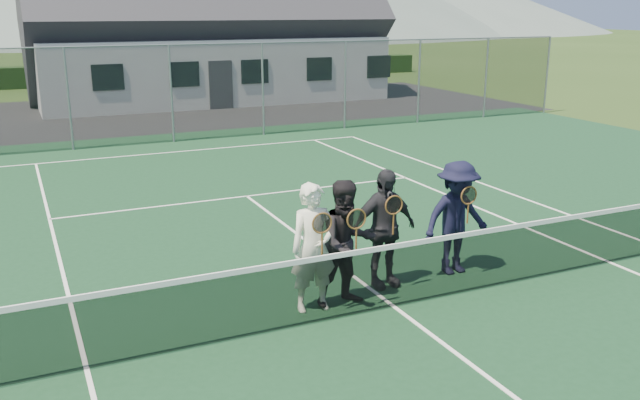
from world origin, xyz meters
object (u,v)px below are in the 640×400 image
object	(u,v)px
clubhouse	(204,10)
player_c	(384,228)
player_d	(457,218)
tennis_net	(395,273)
player_a	(314,248)
player_b	(347,243)

from	to	relation	value
clubhouse	player_c	world-z (taller)	clubhouse
player_d	tennis_net	bearing A→B (deg)	-154.04
player_a	player_d	world-z (taller)	same
player_a	player_d	xyz separation A→B (m)	(2.58, 0.32, -0.00)
player_b	player_d	bearing A→B (deg)	9.47
player_b	player_d	distance (m)	2.11
player_b	player_d	world-z (taller)	same
player_a	player_c	bearing A→B (deg)	14.70
player_d	player_a	bearing A→B (deg)	-172.94
player_a	player_b	distance (m)	0.49
player_d	player_c	bearing A→B (deg)	179.19
player_a	player_c	world-z (taller)	same
clubhouse	player_a	world-z (taller)	clubhouse
player_c	player_d	world-z (taller)	same
clubhouse	player_b	distance (m)	24.23
tennis_net	player_d	bearing A→B (deg)	25.96
tennis_net	clubhouse	distance (m)	24.57
tennis_net	player_d	size ratio (longest dim) A/B	6.49
player_c	player_b	bearing A→B (deg)	-155.25
player_d	clubhouse	bearing A→B (deg)	83.95
player_a	player_d	bearing A→B (deg)	7.06
player_a	player_d	distance (m)	2.60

